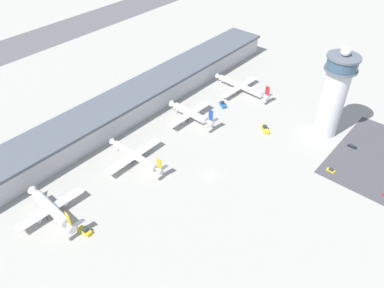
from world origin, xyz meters
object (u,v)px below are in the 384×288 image
(control_tower, at_px, (334,94))
(airplane_gate_alpha, at_px, (51,209))
(airplane_gate_bravo, at_px, (135,156))
(service_truck_catering, at_px, (265,129))
(service_truck_fuel, at_px, (223,105))
(airplane_gate_charlie, at_px, (191,113))
(car_maroon_suv, at_px, (331,170))
(service_truck_baggage, at_px, (85,231))
(car_black_suv, at_px, (352,146))
(airplane_gate_delta, at_px, (241,86))

(control_tower, bearing_deg, airplane_gate_alpha, 154.79)
(airplane_gate_bravo, xyz_separation_m, service_truck_catering, (66.40, -36.19, -3.08))
(control_tower, relative_size, service_truck_fuel, 7.88)
(airplane_gate_charlie, distance_m, car_maroon_suv, 83.22)
(airplane_gate_bravo, relative_size, airplane_gate_charlie, 1.12)
(service_truck_catering, bearing_deg, service_truck_fuel, 82.23)
(control_tower, xyz_separation_m, airplane_gate_charlie, (-40.30, 65.06, -20.52))
(airplane_gate_charlie, relative_size, service_truck_fuel, 5.01)
(service_truck_catering, relative_size, service_truck_baggage, 1.15)
(car_black_suv, bearing_deg, control_tower, 81.35)
(airplane_gate_charlie, relative_size, car_maroon_suv, 7.71)
(car_black_suv, bearing_deg, airplane_gate_delta, 83.80)
(service_truck_baggage, bearing_deg, airplane_gate_alpha, 100.81)
(service_truck_baggage, bearing_deg, control_tower, -19.06)
(service_truck_fuel, bearing_deg, service_truck_baggage, -172.91)
(airplane_gate_bravo, xyz_separation_m, car_black_suv, (84.19, -80.01, -3.53))
(airplane_gate_alpha, relative_size, airplane_gate_bravo, 0.91)
(service_truck_baggage, bearing_deg, airplane_gate_charlie, 12.15)
(control_tower, relative_size, airplane_gate_alpha, 1.55)
(airplane_gate_bravo, height_order, car_maroon_suv, airplane_gate_bravo)
(car_maroon_suv, relative_size, car_black_suv, 0.91)
(service_truck_catering, height_order, car_maroon_suv, service_truck_catering)
(airplane_gate_alpha, distance_m, car_black_suv, 155.25)
(airplane_gate_charlie, bearing_deg, service_truck_fuel, -12.14)
(airplane_gate_bravo, distance_m, car_black_suv, 116.20)
(service_truck_catering, bearing_deg, airplane_gate_charlie, 116.99)
(airplane_gate_delta, bearing_deg, car_maroon_suv, -113.43)
(airplane_gate_alpha, xyz_separation_m, service_truck_baggage, (3.45, -18.09, -3.48))
(airplane_gate_delta, bearing_deg, car_black_suv, -96.20)
(airplane_gate_bravo, bearing_deg, car_black_suv, -43.54)
(service_truck_catering, height_order, service_truck_baggage, service_truck_baggage)
(airplane_gate_charlie, distance_m, car_black_suv, 90.99)
(service_truck_fuel, bearing_deg, airplane_gate_alpha, 178.21)
(car_maroon_suv, bearing_deg, service_truck_catering, 80.01)
(control_tower, relative_size, airplane_gate_bravo, 1.41)
(control_tower, bearing_deg, airplane_gate_bravo, 144.35)
(airplane_gate_alpha, relative_size, service_truck_fuel, 5.09)
(control_tower, height_order, airplane_gate_delta, control_tower)
(airplane_gate_alpha, relative_size, service_truck_baggage, 5.05)
(service_truck_baggage, bearing_deg, service_truck_fuel, 7.09)
(service_truck_fuel, distance_m, car_black_suv, 78.61)
(airplane_gate_delta, height_order, service_truck_fuel, airplane_gate_delta)
(airplane_gate_alpha, bearing_deg, airplane_gate_delta, -0.90)
(airplane_gate_delta, bearing_deg, airplane_gate_alpha, 179.10)
(airplane_gate_delta, xyz_separation_m, car_black_suv, (-8.59, -78.99, -3.32))
(airplane_gate_alpha, bearing_deg, car_maroon_suv, -37.06)
(control_tower, bearing_deg, car_maroon_suv, -148.59)
(airplane_gate_alpha, height_order, airplane_gate_bravo, airplane_gate_alpha)
(airplane_gate_charlie, distance_m, service_truck_fuel, 25.24)
(airplane_gate_bravo, height_order, airplane_gate_charlie, airplane_gate_charlie)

